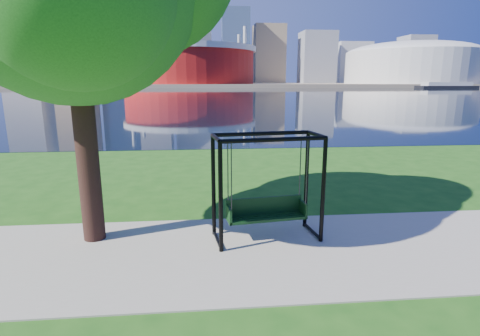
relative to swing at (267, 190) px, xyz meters
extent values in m
plane|color=#1E5114|center=(-0.53, -0.22, -1.18)|extent=(900.00, 900.00, 0.00)
cube|color=#9E937F|center=(-0.53, -0.72, -1.17)|extent=(120.00, 4.00, 0.03)
cube|color=black|center=(-0.53, 101.78, -1.17)|extent=(900.00, 180.00, 0.02)
cube|color=#937F60|center=(-0.53, 305.78, -0.18)|extent=(900.00, 228.00, 2.00)
cylinder|color=maroon|center=(-10.53, 234.78, 11.82)|extent=(80.00, 80.00, 22.00)
cylinder|color=silver|center=(-10.53, 234.78, 21.32)|extent=(83.00, 83.00, 3.00)
cylinder|color=silver|center=(22.37, 253.78, 16.82)|extent=(2.00, 2.00, 32.00)
cylinder|color=silver|center=(-43.44, 253.78, 16.82)|extent=(2.00, 2.00, 32.00)
cylinder|color=silver|center=(-43.44, 215.78, 16.82)|extent=(2.00, 2.00, 32.00)
cylinder|color=silver|center=(22.37, 215.78, 16.82)|extent=(2.00, 2.00, 32.00)
cylinder|color=beige|center=(134.47, 234.78, 10.82)|extent=(84.00, 84.00, 20.00)
ellipsoid|color=beige|center=(134.47, 234.78, 19.82)|extent=(84.00, 84.00, 15.12)
cube|color=gray|center=(-140.53, 309.78, 31.82)|extent=(28.00, 28.00, 62.00)
cube|color=#998466|center=(-100.53, 299.78, 44.82)|extent=(26.00, 26.00, 88.00)
cube|color=slate|center=(-70.53, 324.78, 48.32)|extent=(30.00, 24.00, 95.00)
cube|color=gray|center=(-40.53, 304.78, 36.82)|extent=(24.00, 24.00, 72.00)
cube|color=silver|center=(-10.53, 334.78, 40.82)|extent=(32.00, 28.00, 80.00)
cube|color=slate|center=(24.47, 309.78, 29.82)|extent=(22.00, 22.00, 58.00)
cube|color=#998466|center=(54.47, 324.78, 24.82)|extent=(26.00, 26.00, 48.00)
cube|color=gray|center=(94.47, 314.78, 21.82)|extent=(28.00, 24.00, 42.00)
cube|color=silver|center=(134.47, 339.78, 18.82)|extent=(30.00, 26.00, 36.00)
cube|color=gray|center=(184.47, 319.78, 20.82)|extent=(24.00, 24.00, 40.00)
cube|color=#998466|center=(224.47, 334.78, 16.82)|extent=(26.00, 26.00, 32.00)
cylinder|color=black|center=(-1.07, -0.65, 0.02)|extent=(0.11, 0.11, 2.39)
cylinder|color=black|center=(1.20, -0.34, 0.02)|extent=(0.11, 0.11, 2.39)
cylinder|color=black|center=(-1.19, 0.28, 0.02)|extent=(0.11, 0.11, 2.39)
cylinder|color=black|center=(1.08, 0.59, 0.02)|extent=(0.11, 0.11, 2.39)
cylinder|color=black|center=(0.07, -0.49, 1.21)|extent=(2.28, 0.40, 0.09)
cylinder|color=black|center=(-0.06, 0.44, 1.21)|extent=(2.28, 0.40, 0.09)
cylinder|color=black|center=(-1.13, -0.18, 1.21)|extent=(0.22, 0.94, 0.09)
cylinder|color=black|center=(-1.13, -0.18, -1.10)|extent=(0.20, 0.94, 0.07)
cylinder|color=black|center=(1.14, 0.13, 1.21)|extent=(0.22, 0.94, 0.09)
cylinder|color=black|center=(1.14, 0.13, -1.10)|extent=(0.20, 0.94, 0.07)
cube|color=black|center=(0.00, -0.03, -0.66)|extent=(1.87, 0.71, 0.06)
cube|color=black|center=(-0.02, 0.17, -0.43)|extent=(1.81, 0.30, 0.40)
cube|color=black|center=(-0.87, -0.15, -0.51)|extent=(0.11, 0.47, 0.35)
cube|color=black|center=(0.88, 0.09, -0.51)|extent=(0.11, 0.47, 0.35)
cylinder|color=#2D2D32|center=(-0.82, -0.33, 0.41)|extent=(0.03, 0.03, 1.51)
cylinder|color=#2D2D32|center=(0.88, -0.10, 0.41)|extent=(0.03, 0.03, 1.51)
cylinder|color=#2D2D32|center=(-0.87, 0.05, 0.41)|extent=(0.03, 0.03, 1.51)
cylinder|color=#2D2D32|center=(0.83, 0.28, 0.41)|extent=(0.03, 0.03, 1.51)
cylinder|color=black|center=(-3.95, 0.30, 1.21)|extent=(0.48, 0.48, 4.79)
cube|color=black|center=(124.11, 179.90, -0.54)|extent=(31.46, 9.66, 1.25)
cube|color=silver|center=(124.11, 179.90, 1.02)|extent=(25.17, 7.83, 1.87)
camera|label=1|loc=(-1.36, -8.03, 2.39)|focal=28.00mm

